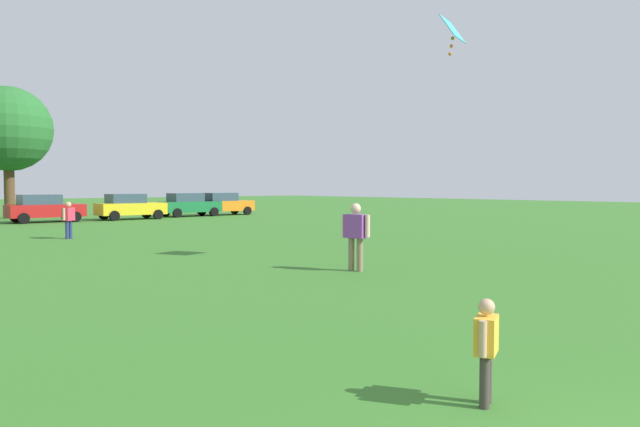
{
  "coord_description": "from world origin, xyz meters",
  "views": [
    {
      "loc": [
        -4.66,
        -0.53,
        2.19
      ],
      "look_at": [
        3.21,
        8.85,
        1.63
      ],
      "focal_mm": 33.9,
      "sensor_mm": 36.0,
      "label": 1
    }
  ],
  "objects_px": {
    "parked_car_yellow_4": "(130,206)",
    "parked_car_orange_6": "(223,204)",
    "tree_far_right": "(8,129)",
    "child_kite_flyer": "(486,342)",
    "adult_bystander": "(356,231)",
    "parked_car_green_5": "(189,205)",
    "kite": "(452,32)",
    "bystander_midfield": "(69,217)",
    "parked_car_red_3": "(44,208)"
  },
  "relations": [
    {
      "from": "bystander_midfield",
      "to": "kite",
      "type": "bearing_deg",
      "value": 71.71
    },
    {
      "from": "child_kite_flyer",
      "to": "parked_car_green_5",
      "type": "height_order",
      "value": "parked_car_green_5"
    },
    {
      "from": "parked_car_green_5",
      "to": "kite",
      "type": "bearing_deg",
      "value": -103.77
    },
    {
      "from": "adult_bystander",
      "to": "child_kite_flyer",
      "type": "bearing_deg",
      "value": 130.05
    },
    {
      "from": "parked_car_green_5",
      "to": "parked_car_orange_6",
      "type": "xyz_separation_m",
      "value": [
        2.92,
        0.1,
        0.0
      ]
    },
    {
      "from": "bystander_midfield",
      "to": "parked_car_yellow_4",
      "type": "height_order",
      "value": "parked_car_yellow_4"
    },
    {
      "from": "adult_bystander",
      "to": "kite",
      "type": "xyz_separation_m",
      "value": [
        2.96,
        -0.73,
        5.41
      ]
    },
    {
      "from": "adult_bystander",
      "to": "parked_car_green_5",
      "type": "relative_size",
      "value": 0.41
    },
    {
      "from": "adult_bystander",
      "to": "parked_car_red_3",
      "type": "xyz_separation_m",
      "value": [
        -0.05,
        27.27,
        -0.18
      ]
    },
    {
      "from": "parked_car_green_5",
      "to": "tree_far_right",
      "type": "height_order",
      "value": "tree_far_right"
    },
    {
      "from": "bystander_midfield",
      "to": "parked_car_orange_6",
      "type": "distance_m",
      "value": 20.66
    },
    {
      "from": "parked_car_red_3",
      "to": "tree_far_right",
      "type": "xyz_separation_m",
      "value": [
        -0.47,
        6.26,
        5.15
      ]
    },
    {
      "from": "bystander_midfield",
      "to": "parked_car_orange_6",
      "type": "xyz_separation_m",
      "value": [
        15.54,
        13.61,
        -0.06
      ]
    },
    {
      "from": "child_kite_flyer",
      "to": "adult_bystander",
      "type": "relative_size",
      "value": 0.62
    },
    {
      "from": "parked_car_yellow_4",
      "to": "parked_car_orange_6",
      "type": "distance_m",
      "value": 7.91
    },
    {
      "from": "adult_bystander",
      "to": "bystander_midfield",
      "type": "distance_m",
      "value": 14.81
    },
    {
      "from": "kite",
      "to": "parked_car_red_3",
      "type": "xyz_separation_m",
      "value": [
        -3.01,
        27.99,
        -5.59
      ]
    },
    {
      "from": "parked_car_yellow_4",
      "to": "parked_car_orange_6",
      "type": "bearing_deg",
      "value": 9.24
    },
    {
      "from": "parked_car_orange_6",
      "to": "kite",
      "type": "bearing_deg",
      "value": -109.05
    },
    {
      "from": "adult_bystander",
      "to": "parked_car_orange_6",
      "type": "relative_size",
      "value": 0.41
    },
    {
      "from": "parked_car_red_3",
      "to": "parked_car_green_5",
      "type": "relative_size",
      "value": 1.0
    },
    {
      "from": "child_kite_flyer",
      "to": "adult_bystander",
      "type": "distance_m",
      "value": 9.6
    },
    {
      "from": "tree_far_right",
      "to": "parked_car_yellow_4",
      "type": "bearing_deg",
      "value": -49.39
    },
    {
      "from": "parked_car_orange_6",
      "to": "child_kite_flyer",
      "type": "bearing_deg",
      "value": -117.24
    },
    {
      "from": "adult_bystander",
      "to": "bystander_midfield",
      "type": "bearing_deg",
      "value": -4.25
    },
    {
      "from": "parked_car_green_5",
      "to": "child_kite_flyer",
      "type": "bearing_deg",
      "value": -113.5
    },
    {
      "from": "bystander_midfield",
      "to": "parked_car_red_3",
      "type": "xyz_separation_m",
      "value": [
        2.55,
        12.69,
        -0.06
      ]
    },
    {
      "from": "parked_car_orange_6",
      "to": "tree_far_right",
      "type": "xyz_separation_m",
      "value": [
        -13.47,
        5.33,
        5.15
      ]
    },
    {
      "from": "parked_car_red_3",
      "to": "tree_far_right",
      "type": "relative_size",
      "value": 0.48
    },
    {
      "from": "bystander_midfield",
      "to": "parked_car_orange_6",
      "type": "height_order",
      "value": "parked_car_orange_6"
    },
    {
      "from": "bystander_midfield",
      "to": "parked_car_orange_6",
      "type": "relative_size",
      "value": 0.36
    },
    {
      "from": "adult_bystander",
      "to": "bystander_midfield",
      "type": "relative_size",
      "value": 1.13
    },
    {
      "from": "bystander_midfield",
      "to": "parked_car_green_5",
      "type": "distance_m",
      "value": 18.49
    },
    {
      "from": "parked_car_yellow_4",
      "to": "tree_far_right",
      "type": "bearing_deg",
      "value": 130.61
    },
    {
      "from": "parked_car_green_5",
      "to": "bystander_midfield",
      "type": "bearing_deg",
      "value": -133.05
    },
    {
      "from": "kite",
      "to": "parked_car_green_5",
      "type": "distance_m",
      "value": 30.19
    },
    {
      "from": "adult_bystander",
      "to": "parked_car_green_5",
      "type": "bearing_deg",
      "value": -33.99
    },
    {
      "from": "kite",
      "to": "tree_far_right",
      "type": "relative_size",
      "value": 0.13
    },
    {
      "from": "bystander_midfield",
      "to": "parked_car_yellow_4",
      "type": "relative_size",
      "value": 0.36
    },
    {
      "from": "tree_far_right",
      "to": "child_kite_flyer",
      "type": "bearing_deg",
      "value": -96.98
    },
    {
      "from": "kite",
      "to": "parked_car_green_5",
      "type": "bearing_deg",
      "value": 76.23
    },
    {
      "from": "bystander_midfield",
      "to": "kite",
      "type": "height_order",
      "value": "kite"
    },
    {
      "from": "kite",
      "to": "parked_car_red_3",
      "type": "relative_size",
      "value": 0.26
    },
    {
      "from": "child_kite_flyer",
      "to": "bystander_midfield",
      "type": "bearing_deg",
      "value": 56.18
    },
    {
      "from": "adult_bystander",
      "to": "parked_car_green_5",
      "type": "xyz_separation_m",
      "value": [
        10.02,
        28.09,
        -0.18
      ]
    },
    {
      "from": "adult_bystander",
      "to": "tree_far_right",
      "type": "bearing_deg",
      "value": -13.46
    },
    {
      "from": "child_kite_flyer",
      "to": "kite",
      "type": "distance_m",
      "value": 12.52
    },
    {
      "from": "kite",
      "to": "parked_car_red_3",
      "type": "bearing_deg",
      "value": 96.15
    },
    {
      "from": "kite",
      "to": "tree_far_right",
      "type": "height_order",
      "value": "tree_far_right"
    },
    {
      "from": "tree_far_right",
      "to": "parked_car_orange_6",
      "type": "bearing_deg",
      "value": -21.59
    }
  ]
}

